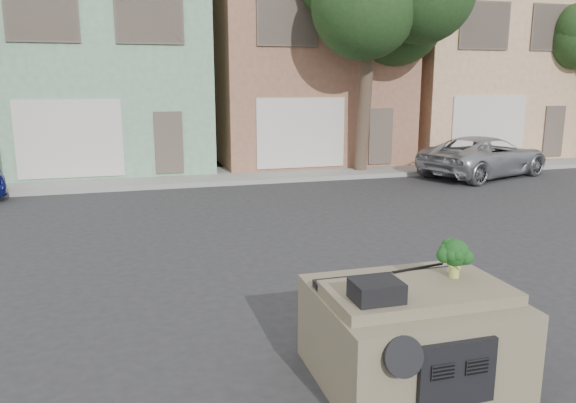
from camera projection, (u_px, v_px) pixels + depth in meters
name	position (u px, v px, depth m)	size (l,w,h in m)	color
ground_plane	(319.00, 285.00, 9.05)	(120.00, 120.00, 0.00)	#303033
sidewalk	(217.00, 176.00, 18.89)	(40.00, 3.00, 0.15)	gray
townhouse_mint	(104.00, 65.00, 20.92)	(7.20, 8.20, 7.55)	#7DAC87
townhouse_tan	(296.00, 67.00, 22.95)	(7.20, 8.20, 7.55)	#98644C
townhouse_beige	(457.00, 68.00, 24.97)	(7.20, 8.20, 7.55)	tan
silver_pickup	(483.00, 176.00, 19.30)	(2.28, 4.94, 1.37)	#A5A6AD
tree_near	(366.00, 49.00, 18.70)	(4.40, 4.00, 8.50)	#203C19
car_dashboard	(410.00, 331.00, 6.11)	(2.00, 1.80, 1.12)	#766B52
instrument_hump	(376.00, 291.00, 5.48)	(0.48, 0.38, 0.20)	black
wiper_arm	(418.00, 268.00, 6.42)	(0.70, 0.03, 0.02)	black
broccoli	(455.00, 258.00, 6.11)	(0.36, 0.36, 0.44)	#133B14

